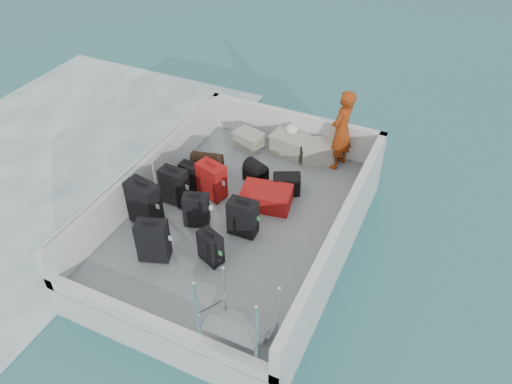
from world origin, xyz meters
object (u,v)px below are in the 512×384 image
Objects in this scene: suitcase_3 at (153,241)px; suitcase_5 at (212,181)px; suitcase_4 at (196,210)px; crate_0 at (248,141)px; suitcase_6 at (211,248)px; suitcase_7 at (243,218)px; suitcase_2 at (190,176)px; crate_2 at (291,142)px; suitcase_8 at (266,197)px; crate_1 at (290,145)px; crate_3 at (319,153)px; passenger at (342,130)px; suitcase_1 at (174,187)px; suitcase_0 at (144,204)px.

suitcase_3 is 1.06× the size of suitcase_5.
suitcase_4 is 2.36m from crate_0.
suitcase_6 is 0.76m from suitcase_7.
suitcase_2 is 2.18m from crate_2.
suitcase_7 is 2.43m from crate_0.
suitcase_6 is at bearing -89.70° from crate_2.
suitcase_8 is at bearing 7.89° from suitcase_2.
crate_1 is 0.59m from crate_3.
crate_1 is 1.13m from passenger.
suitcase_6 is at bearing -100.66° from crate_3.
suitcase_1 is at bearing -88.88° from suitcase_2.
suitcase_1 is 3.13m from passenger.
suitcase_5 is at bearing -30.19° from passenger.
suitcase_7 reaches higher than crate_1.
crate_3 is (1.80, 2.18, -0.15)m from suitcase_1.
suitcase_2 is 0.78× the size of crate_1.
suitcase_2 is 0.80× the size of crate_3.
suitcase_0 is 3.70m from passenger.
crate_1 is at bearing 57.80° from suitcase_2.
crate_2 is (0.79, 0.27, 0.02)m from crate_0.
suitcase_0 is 1.62× the size of suitcase_2.
suitcase_6 is 3.07m from crate_0.
suitcase_0 is at bearing -165.89° from suitcase_7.
crate_2 is at bearing 76.06° from suitcase_0.
suitcase_8 is (1.01, 1.84, -0.19)m from suitcase_3.
suitcase_0 is at bearing -114.32° from crate_2.
suitcase_4 is 1.24m from suitcase_8.
suitcase_7 is (1.37, -0.66, 0.07)m from suitcase_2.
suitcase_4 is 1.10× the size of suitcase_6.
suitcase_7 is 1.07× the size of crate_2.
suitcase_6 is 0.84× the size of suitcase_7.
suitcase_5 is at bearing -126.67° from crate_3.
crate_3 is at bearing -72.56° from passenger.
crate_2 is (0.71, 1.88, -0.15)m from suitcase_5.
suitcase_1 is at bearing -117.43° from crate_2.
suitcase_4 is at bearing -25.24° from suitcase_1.
crate_1 reaches higher than crate_3.
crate_0 is 0.84m from crate_2.
crate_3 is (0.42, 2.38, -0.13)m from suitcase_7.
suitcase_6 is (0.73, -1.35, -0.06)m from suitcase_5.
passenger reaches higher than suitcase_4.
suitcase_1 is 1.56m from suitcase_8.
suitcase_0 reaches higher than suitcase_5.
passenger is at bearing 2.44° from crate_1.
suitcase_3 is 0.45× the size of passenger.
suitcase_6 is (1.20, -1.40, 0.02)m from suitcase_2.
crate_1 is at bearing -178.73° from crate_3.
suitcase_0 is 0.53× the size of passenger.
suitcase_5 is 1.03× the size of crate_1.
suitcase_2 is 0.94× the size of suitcase_6.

